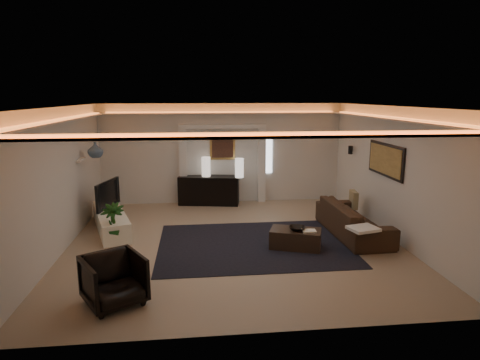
{
  "coord_description": "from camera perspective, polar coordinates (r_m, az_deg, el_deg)",
  "views": [
    {
      "loc": [
        -0.79,
        -8.39,
        3.12
      ],
      "look_at": [
        0.2,
        0.6,
        1.25
      ],
      "focal_mm": 30.65,
      "sensor_mm": 36.0,
      "label": 1
    }
  ],
  "objects": [
    {
      "name": "pilaster_right",
      "position": [
        12.12,
        3.02,
        2.07
      ],
      "size": [
        0.22,
        0.2,
        2.2
      ],
      "primitive_type": "cube",
      "color": "silver",
      "rests_on": "ground"
    },
    {
      "name": "painting_frame",
      "position": [
        11.98,
        -2.46,
        4.62
      ],
      "size": [
        0.74,
        0.04,
        0.74
      ],
      "primitive_type": "cube",
      "color": "tan",
      "rests_on": "wall_back"
    },
    {
      "name": "throw_pillow",
      "position": [
        10.71,
        15.52,
        -2.64
      ],
      "size": [
        0.18,
        0.45,
        0.43
      ],
      "primitive_type": "cube",
      "rotation": [
        0.0,
        0.0,
        -0.12
      ],
      "color": "#978659",
      "rests_on": "sofa"
    },
    {
      "name": "art_panel_gold",
      "position": [
        9.77,
        19.5,
        2.65
      ],
      "size": [
        0.02,
        1.5,
        0.62
      ],
      "primitive_type": "cube",
      "color": "tan",
      "rests_on": "wall_right"
    },
    {
      "name": "daylight_slit",
      "position": [
        12.19,
        3.9,
        3.31
      ],
      "size": [
        0.25,
        0.03,
        1.0
      ],
      "primitive_type": "cube",
      "color": "white",
      "rests_on": "wall_back"
    },
    {
      "name": "alcove_header",
      "position": [
        11.85,
        -2.46,
        7.46
      ],
      "size": [
        2.52,
        0.2,
        0.12
      ],
      "primitive_type": "cube",
      "color": "silver",
      "rests_on": "wall_back"
    },
    {
      "name": "wall_niche",
      "position": [
        10.25,
        -21.22,
        2.64
      ],
      "size": [
        0.1,
        0.55,
        0.04
      ],
      "primitive_type": "cube",
      "color": "silver",
      "rests_on": "wall_left"
    },
    {
      "name": "wall_left",
      "position": [
        8.98,
        -23.73,
        -0.04
      ],
      "size": [
        0.0,
        7.0,
        7.0
      ],
      "primitive_type": "plane",
      "rotation": [
        1.57,
        0.0,
        1.57
      ],
      "color": "silver",
      "rests_on": "ground"
    },
    {
      "name": "floor",
      "position": [
        8.99,
        -0.86,
        -8.63
      ],
      "size": [
        7.0,
        7.0,
        0.0
      ],
      "primitive_type": "plane",
      "color": "tan",
      "rests_on": "ground"
    },
    {
      "name": "art_panel_frame",
      "position": [
        9.78,
        19.63,
        2.65
      ],
      "size": [
        0.04,
        1.64,
        0.74
      ],
      "primitive_type": "cube",
      "color": "black",
      "rests_on": "wall_right"
    },
    {
      "name": "area_rug",
      "position": [
        8.84,
        1.88,
        -8.94
      ],
      "size": [
        4.0,
        3.0,
        0.01
      ],
      "primitive_type": "cube",
      "color": "black",
      "rests_on": "ground"
    },
    {
      "name": "media_ledge",
      "position": [
        10.17,
        -17.54,
        -5.41
      ],
      "size": [
        1.29,
        2.46,
        0.45
      ],
      "primitive_type": "cube",
      "rotation": [
        0.0,
        0.0,
        0.31
      ],
      "color": "white",
      "rests_on": "ground"
    },
    {
      "name": "ginger_jar",
      "position": [
        10.33,
        -19.49,
        3.98
      ],
      "size": [
        0.46,
        0.46,
        0.37
      ],
      "primitive_type": "imported",
      "rotation": [
        0.0,
        0.0,
        0.35
      ],
      "color": "slate",
      "rests_on": "wall_niche"
    },
    {
      "name": "cove_soffit",
      "position": [
        8.44,
        -0.91,
        8.28
      ],
      "size": [
        7.0,
        7.0,
        0.04
      ],
      "primitive_type": "cube",
      "color": "silver",
      "rests_on": "ceiling"
    },
    {
      "name": "pilaster_left",
      "position": [
        11.97,
        -7.92,
        1.85
      ],
      "size": [
        0.22,
        0.2,
        2.2
      ],
      "primitive_type": "cube",
      "color": "silver",
      "rests_on": "ground"
    },
    {
      "name": "magazine",
      "position": [
        8.52,
        9.58,
        -6.92
      ],
      "size": [
        0.29,
        0.22,
        0.03
      ],
      "primitive_type": "cube",
      "rotation": [
        0.0,
        0.0,
        -0.07
      ],
      "color": "white",
      "rests_on": "coffee_table"
    },
    {
      "name": "lamp_left",
      "position": [
        11.82,
        -4.75,
        1.75
      ],
      "size": [
        0.32,
        0.32,
        0.56
      ],
      "primitive_type": "cylinder",
      "rotation": [
        0.0,
        0.0,
        0.36
      ],
      "color": "beige",
      "rests_on": "console"
    },
    {
      "name": "figurine",
      "position": [
        11.26,
        -18.01,
        -1.63
      ],
      "size": [
        0.17,
        0.17,
        0.36
      ],
      "primitive_type": "cylinder",
      "rotation": [
        0.0,
        0.0,
        0.42
      ],
      "color": "black",
      "rests_on": "media_ledge"
    },
    {
      "name": "armchair",
      "position": [
        6.65,
        -17.15,
        -13.16
      ],
      "size": [
        1.14,
        1.15,
        0.77
      ],
      "primitive_type": "imported",
      "rotation": [
        0.0,
        0.0,
        0.53
      ],
      "color": "#322921",
      "rests_on": "ground"
    },
    {
      "name": "ceiling",
      "position": [
        8.43,
        -0.92,
        10.18
      ],
      "size": [
        7.0,
        7.0,
        0.0
      ],
      "primitive_type": "plane",
      "rotation": [
        3.14,
        0.0,
        0.0
      ],
      "color": "white",
      "rests_on": "ground"
    },
    {
      "name": "tv",
      "position": [
        10.44,
        -18.49,
        -1.88
      ],
      "size": [
        1.15,
        0.44,
        0.66
      ],
      "primitive_type": "imported",
      "rotation": [
        0.0,
        0.0,
        1.32
      ],
      "color": "black",
      "rests_on": "media_ledge"
    },
    {
      "name": "throw_blanket",
      "position": [
        8.47,
        16.78,
        -6.5
      ],
      "size": [
        0.64,
        0.57,
        0.06
      ],
      "primitive_type": "cube",
      "rotation": [
        0.0,
        0.0,
        0.26
      ],
      "color": "beige",
      "rests_on": "sofa"
    },
    {
      "name": "coffee_table",
      "position": [
        8.68,
        7.73,
        -8.07
      ],
      "size": [
        1.16,
        0.87,
        0.38
      ],
      "primitive_type": "cube",
      "rotation": [
        0.0,
        0.0,
        -0.34
      ],
      "color": "black",
      "rests_on": "ground"
    },
    {
      "name": "wall_sconce",
      "position": [
        11.47,
        15.12,
        4.07
      ],
      "size": [
        0.12,
        0.12,
        0.22
      ],
      "primitive_type": "cylinder",
      "color": "black",
      "rests_on": "wall_right"
    },
    {
      "name": "bowl",
      "position": [
        8.56,
        7.95,
        -6.6
      ],
      "size": [
        0.42,
        0.42,
        0.08
      ],
      "primitive_type": "imported",
      "rotation": [
        0.0,
        0.0,
        -0.3
      ],
      "color": "black",
      "rests_on": "coffee_table"
    },
    {
      "name": "wall_front",
      "position": [
        5.23,
        2.75,
        -6.96
      ],
      "size": [
        7.0,
        0.0,
        7.0
      ],
      "primitive_type": "plane",
      "rotation": [
        -1.57,
        0.0,
        0.0
      ],
      "color": "silver",
      "rests_on": "ground"
    },
    {
      "name": "sofa",
      "position": [
        9.7,
        15.46,
        -5.32
      ],
      "size": [
        2.47,
        1.03,
        0.71
      ],
      "primitive_type": "imported",
      "rotation": [
        0.0,
        0.0,
        1.6
      ],
      "color": "brown",
      "rests_on": "ground"
    },
    {
      "name": "console",
      "position": [
        11.96,
        -4.35,
        -1.5
      ],
      "size": [
        1.79,
        0.83,
        0.86
      ],
      "primitive_type": "cube",
      "rotation": [
        0.0,
        0.0,
        -0.17
      ],
      "color": "black",
      "rests_on": "ground"
    },
    {
      "name": "painting_canvas",
      "position": [
        11.95,
        -2.45,
        4.61
      ],
      "size": [
        0.62,
        0.02,
        0.62
      ],
      "primitive_type": "cube",
      "color": "#4C2D1E",
      "rests_on": "wall_back"
    },
    {
      "name": "plant",
      "position": [
        9.17,
        -17.28,
        -5.87
      ],
      "size": [
        0.51,
        0.51,
        0.88
      ],
      "primitive_type": "imported",
      "rotation": [
        0.0,
        0.0,
        -0.03
      ],
      "color": "#153B0F",
      "rests_on": "ground"
    },
    {
      "name": "wall_back",
      "position": [
        12.04,
        -2.46,
        3.69
      ],
      "size": [
        7.0,
        0.0,
        7.0
      ],
      "primitive_type": "plane",
      "rotation": [
        1.57,
        0.0,
        0.0
      ],
      "color": "silver",
      "rests_on": "ground"
    },
    {
      "name": "wall_right",
      "position": [
        9.57,
        20.46,
        0.89
      ],
      "size": [
        0.0,
        7.0,
        7.0
      ],
      "primitive_type": "plane",
      "rotation": [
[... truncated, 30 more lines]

